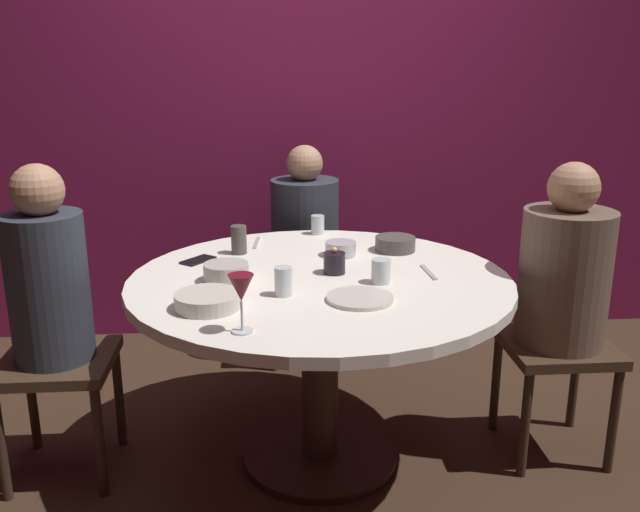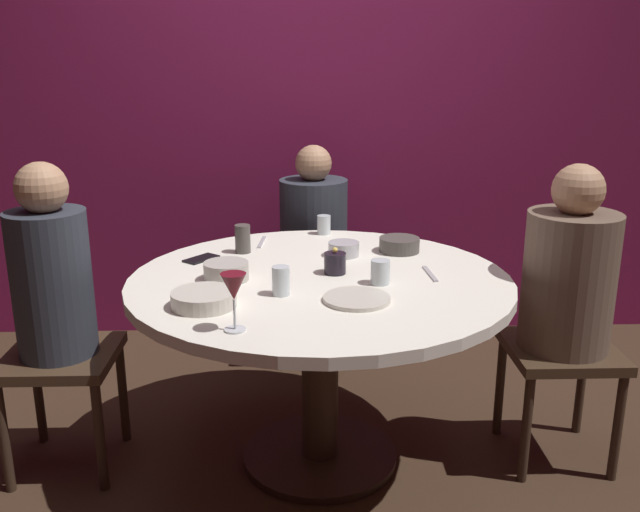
% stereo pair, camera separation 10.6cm
% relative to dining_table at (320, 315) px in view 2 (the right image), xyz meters
% --- Properties ---
extents(ground_plane, '(8.00, 8.00, 0.00)m').
position_rel_dining_table_xyz_m(ground_plane, '(0.00, 0.00, -0.61)').
color(ground_plane, '#382619').
extents(back_wall, '(6.00, 0.10, 2.60)m').
position_rel_dining_table_xyz_m(back_wall, '(0.00, 1.40, 0.69)').
color(back_wall, maroon).
rests_on(back_wall, ground).
extents(dining_table, '(1.40, 1.40, 0.75)m').
position_rel_dining_table_xyz_m(dining_table, '(0.00, 0.00, 0.00)').
color(dining_table, silver).
rests_on(dining_table, ground).
extents(seated_diner_left, '(0.40, 0.40, 1.18)m').
position_rel_dining_table_xyz_m(seated_diner_left, '(-0.97, 0.00, 0.12)').
color(seated_diner_left, '#3F2D1E').
rests_on(seated_diner_left, ground).
extents(seated_diner_back, '(0.40, 0.40, 1.11)m').
position_rel_dining_table_xyz_m(seated_diner_back, '(0.00, 0.98, 0.08)').
color(seated_diner_back, '#3F2D1E').
rests_on(seated_diner_back, ground).
extents(seated_diner_right, '(0.40, 0.40, 1.17)m').
position_rel_dining_table_xyz_m(seated_diner_right, '(0.92, 0.00, 0.11)').
color(seated_diner_right, '#3F2D1E').
rests_on(seated_diner_right, ground).
extents(candle_holder, '(0.08, 0.08, 0.10)m').
position_rel_dining_table_xyz_m(candle_holder, '(0.06, 0.04, 0.19)').
color(candle_holder, black).
rests_on(candle_holder, dining_table).
extents(wine_glass, '(0.08, 0.08, 0.18)m').
position_rel_dining_table_xyz_m(wine_glass, '(-0.27, -0.50, 0.28)').
color(wine_glass, silver).
rests_on(wine_glass, dining_table).
extents(dinner_plate, '(0.22, 0.22, 0.01)m').
position_rel_dining_table_xyz_m(dinner_plate, '(0.11, -0.26, 0.15)').
color(dinner_plate, beige).
rests_on(dinner_plate, dining_table).
extents(cell_phone, '(0.14, 0.15, 0.01)m').
position_rel_dining_table_xyz_m(cell_phone, '(-0.46, 0.24, 0.15)').
color(cell_phone, black).
rests_on(cell_phone, dining_table).
extents(bowl_serving_large, '(0.12, 0.12, 0.06)m').
position_rel_dining_table_xyz_m(bowl_serving_large, '(0.10, 0.27, 0.18)').
color(bowl_serving_large, '#B7B7BC').
rests_on(bowl_serving_large, dining_table).
extents(bowl_salad_center, '(0.21, 0.21, 0.05)m').
position_rel_dining_table_xyz_m(bowl_salad_center, '(-0.38, -0.29, 0.17)').
color(bowl_salad_center, beige).
rests_on(bowl_salad_center, dining_table).
extents(bowl_small_white, '(0.16, 0.16, 0.07)m').
position_rel_dining_table_xyz_m(bowl_small_white, '(-0.34, -0.02, 0.18)').
color(bowl_small_white, '#B2ADA3').
rests_on(bowl_small_white, dining_table).
extents(bowl_sauce_side, '(0.17, 0.17, 0.06)m').
position_rel_dining_table_xyz_m(bowl_sauce_side, '(0.34, 0.33, 0.18)').
color(bowl_sauce_side, '#4C4742').
rests_on(bowl_sauce_side, dining_table).
extents(cup_near_candle, '(0.06, 0.06, 0.12)m').
position_rel_dining_table_xyz_m(cup_near_candle, '(-0.30, 0.34, 0.20)').
color(cup_near_candle, '#4C4742').
rests_on(cup_near_candle, dining_table).
extents(cup_by_left_diner, '(0.06, 0.06, 0.09)m').
position_rel_dining_table_xyz_m(cup_by_left_diner, '(0.04, 0.63, 0.19)').
color(cup_by_left_diner, silver).
rests_on(cup_by_left_diner, dining_table).
extents(cup_by_right_diner, '(0.06, 0.06, 0.10)m').
position_rel_dining_table_xyz_m(cup_by_right_diner, '(-0.14, -0.19, 0.20)').
color(cup_by_right_diner, silver).
rests_on(cup_by_right_diner, dining_table).
extents(cup_center_front, '(0.07, 0.07, 0.09)m').
position_rel_dining_table_xyz_m(cup_center_front, '(0.21, -0.08, 0.19)').
color(cup_center_front, silver).
rests_on(cup_center_front, dining_table).
extents(fork_near_plate, '(0.03, 0.18, 0.01)m').
position_rel_dining_table_xyz_m(fork_near_plate, '(0.41, 0.02, 0.15)').
color(fork_near_plate, '#B7B7BC').
rests_on(fork_near_plate, dining_table).
extents(knife_near_plate, '(0.03, 0.18, 0.01)m').
position_rel_dining_table_xyz_m(knife_near_plate, '(-0.24, 0.48, 0.15)').
color(knife_near_plate, '#B7B7BC').
rests_on(knife_near_plate, dining_table).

